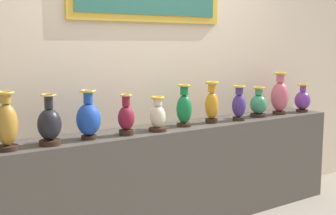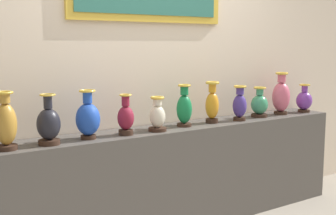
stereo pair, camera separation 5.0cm
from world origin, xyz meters
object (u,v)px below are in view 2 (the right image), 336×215
at_px(vase_ochre, 6,124).
at_px(vase_amber, 212,104).
at_px(vase_ivory, 157,116).
at_px(vase_indigo, 240,105).
at_px(vase_jade, 259,104).
at_px(vase_onyx, 49,124).
at_px(vase_violet, 304,100).
at_px(vase_sapphire, 88,118).
at_px(vase_burgundy, 126,118).
at_px(vase_rose, 281,96).
at_px(vase_emerald, 184,108).

bearing_deg(vase_ochre, vase_amber, 1.37).
xyz_separation_m(vase_ivory, vase_indigo, (0.90, 0.00, 0.02)).
relative_size(vase_indigo, vase_jade, 1.11).
xyz_separation_m(vase_onyx, vase_violet, (2.71, 0.01, -0.02)).
bearing_deg(vase_amber, vase_jade, 0.27).
height_order(vase_sapphire, vase_violet, vase_sapphire).
bearing_deg(vase_onyx, vase_ochre, 179.63).
height_order(vase_onyx, vase_amber, vase_amber).
bearing_deg(vase_burgundy, vase_indigo, 0.02).
relative_size(vase_indigo, vase_rose, 0.77).
bearing_deg(vase_violet, vase_indigo, -179.20).
distance_m(vase_ivory, vase_emerald, 0.31).
bearing_deg(vase_emerald, vase_jade, 0.26).
bearing_deg(vase_jade, vase_rose, -0.46).
bearing_deg(vase_sapphire, vase_rose, 0.58).
bearing_deg(vase_indigo, vase_violet, 0.80).
bearing_deg(vase_burgundy, vase_violet, 0.36).
height_order(vase_ochre, vase_rose, vase_rose).
xyz_separation_m(vase_onyx, vase_indigo, (1.80, -0.00, 0.00)).
relative_size(vase_amber, vase_jade, 1.28).
bearing_deg(vase_rose, vase_emerald, -179.91).
height_order(vase_rose, vase_violet, vase_rose).
relative_size(vase_burgundy, vase_amber, 0.86).
height_order(vase_ochre, vase_burgundy, vase_ochre).
xyz_separation_m(vase_emerald, vase_jade, (0.90, 0.00, -0.04)).
xyz_separation_m(vase_amber, vase_rose, (0.89, 0.00, 0.01)).
distance_m(vase_indigo, vase_jade, 0.31).
distance_m(vase_onyx, vase_amber, 1.51).
distance_m(vase_amber, vase_violet, 1.20).
xyz_separation_m(vase_sapphire, vase_amber, (1.20, 0.02, 0.02)).
xyz_separation_m(vase_sapphire, vase_violet, (2.40, -0.01, -0.03)).
relative_size(vase_ochre, vase_ivory, 1.39).
height_order(vase_burgundy, vase_violet, vase_burgundy).
relative_size(vase_burgundy, vase_rose, 0.76).
bearing_deg(vase_sapphire, vase_indigo, -0.94).
distance_m(vase_rose, vase_violet, 0.32).
relative_size(vase_sapphire, vase_jade, 1.26).
xyz_separation_m(vase_ochre, vase_onyx, (0.29, -0.00, -0.03)).
bearing_deg(vase_indigo, vase_ivory, -179.70).
distance_m(vase_indigo, vase_violet, 0.91).
bearing_deg(vase_jade, vase_amber, -179.73).
bearing_deg(vase_amber, vase_rose, 0.03).
xyz_separation_m(vase_onyx, vase_rose, (2.40, 0.05, 0.04)).
height_order(vase_onyx, vase_burgundy, vase_onyx).
xyz_separation_m(vase_amber, vase_jade, (0.59, 0.00, -0.05)).
bearing_deg(vase_jade, vase_violet, -3.32).
xyz_separation_m(vase_indigo, vase_violet, (0.91, 0.01, -0.02)).
relative_size(vase_amber, vase_indigo, 1.15).
xyz_separation_m(vase_ochre, vase_emerald, (1.49, 0.04, -0.02)).
bearing_deg(vase_burgundy, vase_emerald, 4.28).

